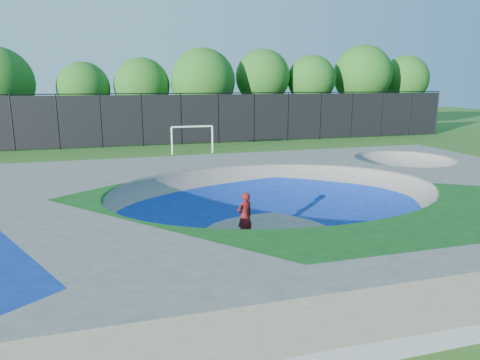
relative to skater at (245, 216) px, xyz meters
name	(u,v)px	position (x,y,z in m)	size (l,w,h in m)	color
ground	(275,231)	(1.23, 0.54, -0.77)	(120.00, 120.00, 0.00)	#2B5B19
skate_deck	(276,209)	(1.23, 0.54, -0.02)	(22.00, 14.00, 1.50)	gray
skater	(245,216)	(0.00, 0.00, 0.00)	(0.56, 0.37, 1.54)	red
skateboard	(245,239)	(0.00, 0.00, -0.75)	(0.78, 0.22, 0.05)	black
soccer_goal	(192,134)	(1.30, 16.91, 0.57)	(2.94, 0.12, 1.94)	white
fence	(181,118)	(1.23, 21.54, 1.33)	(48.09, 0.09, 4.04)	black
treeline	(191,81)	(2.93, 26.50, 4.20)	(52.53, 6.68, 8.43)	#402A20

